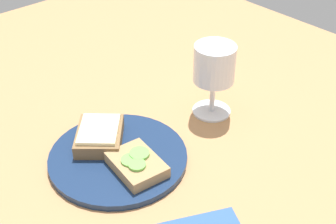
# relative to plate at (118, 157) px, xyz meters

# --- Properties ---
(wooden_table) EXTENTS (1.40, 1.40, 0.03)m
(wooden_table) POSITION_rel_plate_xyz_m (0.01, 0.01, -0.02)
(wooden_table) COLOR #B27F51
(wooden_table) RESTS_ON ground
(plate) EXTENTS (0.24, 0.24, 0.01)m
(plate) POSITION_rel_plate_xyz_m (0.00, 0.00, 0.00)
(plate) COLOR navy
(plate) RESTS_ON wooden_table
(sandwich_with_cucumber) EXTENTS (0.08, 0.10, 0.02)m
(sandwich_with_cucumber) POSITION_rel_plate_xyz_m (0.00, -0.05, 0.02)
(sandwich_with_cucumber) COLOR #A88456
(sandwich_with_cucumber) RESTS_ON plate
(sandwich_with_cheese) EXTENTS (0.12, 0.13, 0.03)m
(sandwich_with_cheese) POSITION_rel_plate_xyz_m (-0.00, 0.05, 0.02)
(sandwich_with_cheese) COLOR brown
(sandwich_with_cheese) RESTS_ON plate
(wine_glass) EXTENTS (0.08, 0.08, 0.14)m
(wine_glass) POSITION_rel_plate_xyz_m (0.22, -0.01, 0.10)
(wine_glass) COLOR white
(wine_glass) RESTS_ON wooden_table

